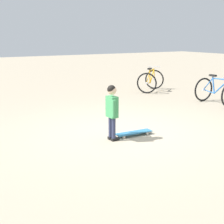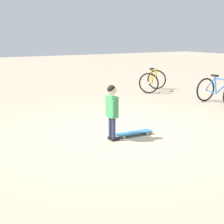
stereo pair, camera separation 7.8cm
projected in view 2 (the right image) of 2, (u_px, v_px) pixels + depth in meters
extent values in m
plane|color=tan|center=(125.00, 132.00, 6.68)|extent=(50.00, 50.00, 0.00)
cylinder|color=#2D3351|center=(111.00, 127.00, 6.18)|extent=(0.08, 0.08, 0.42)
cube|color=black|center=(112.00, 138.00, 6.24)|extent=(0.15, 0.08, 0.05)
cylinder|color=#2D3351|center=(114.00, 129.00, 6.09)|extent=(0.08, 0.08, 0.42)
cube|color=black|center=(115.00, 139.00, 6.15)|extent=(0.15, 0.08, 0.05)
cube|color=#3F9959|center=(112.00, 107.00, 6.04)|extent=(0.14, 0.24, 0.40)
cylinder|color=#3F9959|center=(112.00, 105.00, 6.22)|extent=(0.06, 0.06, 0.32)
cylinder|color=#3F9959|center=(114.00, 109.00, 5.88)|extent=(0.06, 0.06, 0.32)
sphere|color=beige|center=(112.00, 90.00, 5.96)|extent=(0.17, 0.17, 0.17)
sphere|color=black|center=(112.00, 89.00, 5.95)|extent=(0.16, 0.16, 0.16)
cube|color=teal|center=(134.00, 133.00, 6.43)|extent=(0.78, 0.23, 0.02)
cube|color=#B7B7BC|center=(145.00, 131.00, 6.56)|extent=(0.04, 0.11, 0.02)
cube|color=#B7B7BC|center=(122.00, 135.00, 6.32)|extent=(0.04, 0.11, 0.02)
cylinder|color=beige|center=(143.00, 132.00, 6.63)|extent=(0.06, 0.03, 0.06)
cylinder|color=beige|center=(147.00, 134.00, 6.50)|extent=(0.06, 0.03, 0.06)
cylinder|color=beige|center=(120.00, 135.00, 6.39)|extent=(0.06, 0.03, 0.06)
cylinder|color=beige|center=(124.00, 137.00, 6.26)|extent=(0.06, 0.03, 0.06)
torus|color=black|center=(157.00, 79.00, 11.96)|extent=(0.47, 0.60, 0.71)
torus|color=black|center=(149.00, 83.00, 11.04)|extent=(0.47, 0.60, 0.71)
cylinder|color=#B7B7BC|center=(157.00, 79.00, 11.96)|extent=(0.08, 0.08, 0.06)
cylinder|color=#B7B7BC|center=(149.00, 83.00, 11.04)|extent=(0.08, 0.08, 0.06)
cylinder|color=gold|center=(154.00, 76.00, 11.61)|extent=(0.44, 0.34, 0.48)
cylinder|color=gold|center=(154.00, 70.00, 11.51)|extent=(0.49, 0.38, 0.06)
cylinder|color=gold|center=(152.00, 76.00, 11.34)|extent=(0.14, 0.12, 0.48)
cylinder|color=gold|center=(150.00, 83.00, 11.24)|extent=(0.36, 0.28, 0.08)
cylinder|color=gold|center=(150.00, 77.00, 11.14)|extent=(0.30, 0.23, 0.40)
cylinder|color=gold|center=(156.00, 74.00, 11.86)|extent=(0.12, 0.10, 0.41)
cube|color=black|center=(152.00, 69.00, 11.23)|extent=(0.24, 0.21, 0.05)
cylinder|color=#B7B7BC|center=(156.00, 67.00, 11.75)|extent=(0.29, 0.38, 0.02)
torus|color=black|center=(206.00, 90.00, 9.72)|extent=(0.71, 0.08, 0.71)
cylinder|color=#B7B7BC|center=(206.00, 90.00, 9.72)|extent=(0.06, 0.06, 0.06)
cylinder|color=#2D6BB7|center=(223.00, 87.00, 9.10)|extent=(0.06, 0.52, 0.48)
cylinder|color=#2D6BB7|center=(222.00, 79.00, 9.09)|extent=(0.06, 0.59, 0.06)
cylinder|color=#2D6BB7|center=(215.00, 85.00, 9.35)|extent=(0.04, 0.14, 0.48)
cylinder|color=#2D6BB7|center=(211.00, 92.00, 9.54)|extent=(0.04, 0.43, 0.08)
cylinder|color=#2D6BB7|center=(210.00, 84.00, 9.53)|extent=(0.04, 0.35, 0.40)
cube|color=black|center=(215.00, 76.00, 9.33)|extent=(0.11, 0.22, 0.05)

